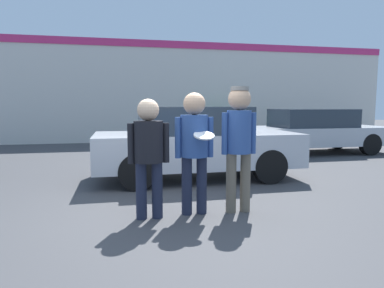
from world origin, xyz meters
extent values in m
plane|color=#3F3F42|center=(0.00, 0.00, 0.00)|extent=(56.00, 56.00, 0.00)
cube|color=silver|center=(0.00, 10.23, 2.17)|extent=(24.00, 0.18, 4.34)
cube|color=#CC2D6B|center=(0.00, 10.12, 4.19)|extent=(24.00, 0.04, 0.30)
cylinder|color=#1E2338|center=(-0.37, -0.10, 0.40)|extent=(0.15, 0.15, 0.80)
cylinder|color=#1E2338|center=(-0.15, -0.10, 0.40)|extent=(0.15, 0.15, 0.80)
cylinder|color=black|center=(-0.26, -0.10, 1.08)|extent=(0.40, 0.40, 0.56)
cylinder|color=black|center=(-0.50, -0.10, 1.06)|extent=(0.09, 0.09, 0.55)
cylinder|color=black|center=(-0.02, -0.10, 1.06)|extent=(0.09, 0.09, 0.55)
sphere|color=#DBB28E|center=(-0.26, -0.10, 1.51)|extent=(0.30, 0.30, 0.30)
cylinder|color=#1E2338|center=(0.29, -0.04, 0.42)|extent=(0.15, 0.15, 0.84)
cylinder|color=#1E2338|center=(0.51, -0.04, 0.42)|extent=(0.15, 0.15, 0.84)
cylinder|color=#2D4C8C|center=(0.40, -0.04, 1.14)|extent=(0.39, 0.39, 0.60)
cylinder|color=#2D4C8C|center=(0.16, -0.04, 1.12)|extent=(0.09, 0.09, 0.58)
cylinder|color=#2D4C8C|center=(0.63, -0.04, 1.12)|extent=(0.09, 0.09, 0.58)
sphere|color=tan|center=(0.40, -0.04, 1.59)|extent=(0.32, 0.32, 0.32)
cylinder|color=white|center=(0.47, -0.32, 1.17)|extent=(0.28, 0.27, 0.11)
cylinder|color=#665B4C|center=(0.94, -0.08, 0.44)|extent=(0.15, 0.15, 0.88)
cylinder|color=#665B4C|center=(1.16, -0.08, 0.44)|extent=(0.15, 0.15, 0.88)
cylinder|color=#2D4C8C|center=(1.05, -0.08, 1.19)|extent=(0.35, 0.35, 0.62)
cylinder|color=#2D4C8C|center=(0.84, -0.08, 1.17)|extent=(0.09, 0.09, 0.60)
cylinder|color=#2D4C8C|center=(1.27, -0.08, 1.17)|extent=(0.09, 0.09, 0.60)
sphere|color=tan|center=(1.05, -0.08, 1.66)|extent=(0.33, 0.33, 0.33)
cylinder|color=gray|center=(1.05, -0.08, 1.81)|extent=(0.26, 0.26, 0.06)
cube|color=#B7BABF|center=(0.99, 2.35, 0.64)|extent=(4.28, 1.80, 0.69)
cube|color=#28333D|center=(0.90, 2.35, 1.27)|extent=(2.23, 1.54, 0.56)
cylinder|color=black|center=(2.31, 3.14, 0.35)|extent=(0.69, 0.22, 0.69)
cylinder|color=black|center=(2.31, 1.55, 0.35)|extent=(0.69, 0.22, 0.69)
cylinder|color=black|center=(-0.34, 3.14, 0.35)|extent=(0.69, 0.22, 0.69)
cylinder|color=black|center=(-0.34, 1.55, 0.35)|extent=(0.69, 0.22, 0.69)
cube|color=#B7BABF|center=(5.69, 5.42, 0.58)|extent=(4.75, 1.89, 0.58)
cube|color=#28333D|center=(5.59, 5.42, 1.17)|extent=(2.47, 1.63, 0.58)
cylinder|color=black|center=(7.16, 6.27, 0.34)|extent=(0.69, 0.22, 0.69)
cylinder|color=black|center=(7.16, 4.57, 0.34)|extent=(0.69, 0.22, 0.69)
cylinder|color=black|center=(4.22, 6.27, 0.34)|extent=(0.69, 0.22, 0.69)
cylinder|color=black|center=(4.22, 4.57, 0.34)|extent=(0.69, 0.22, 0.69)
sphere|color=#387A3D|center=(3.65, 9.29, 0.76)|extent=(1.51, 1.51, 1.51)
camera|label=1|loc=(-0.66, -4.77, 1.57)|focal=32.00mm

